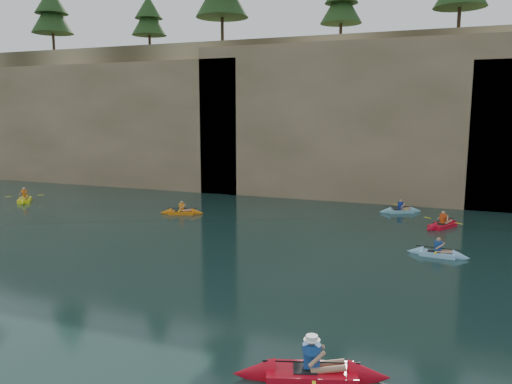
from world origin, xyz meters
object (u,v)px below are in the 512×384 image
(main_kayaker, at_px, (311,373))
(kayaker_ltblue_near, at_px, (438,253))
(kayaker_orange, at_px, (182,212))
(kayaker_red_far, at_px, (443,225))

(main_kayaker, distance_m, kayaker_ltblue_near, 12.24)
(main_kayaker, bearing_deg, kayaker_ltblue_near, 59.79)
(main_kayaker, xyz_separation_m, kayaker_orange, (-12.44, 15.89, -0.06))
(kayaker_ltblue_near, xyz_separation_m, kayaker_red_far, (0.12, 5.90, 0.01))
(kayaker_orange, bearing_deg, kayaker_ltblue_near, -32.34)
(kayaker_ltblue_near, bearing_deg, kayaker_red_far, 95.07)
(main_kayaker, height_order, kayaker_orange, main_kayaker)
(main_kayaker, distance_m, kayaker_orange, 20.18)
(kayaker_orange, xyz_separation_m, kayaker_ltblue_near, (15.01, -3.93, 0.00))
(kayaker_orange, bearing_deg, main_kayaker, -69.63)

